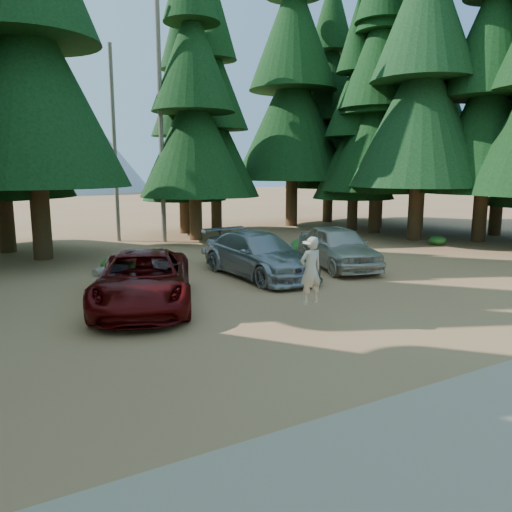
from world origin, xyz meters
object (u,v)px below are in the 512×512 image
object	(u,v)px
log_left	(131,263)
log_right	(245,247)
red_pickup	(143,280)
silver_minivan_right	(338,247)
log_mid	(276,251)
silver_minivan_center	(259,255)
frisbee_player	(311,270)

from	to	relation	value
log_left	log_right	bearing A→B (deg)	-21.23
red_pickup	log_right	distance (m)	10.12
silver_minivan_right	log_right	bearing A→B (deg)	116.46
log_right	red_pickup	bearing A→B (deg)	-134.83
log_left	log_mid	size ratio (longest dim) A/B	1.30
red_pickup	log_mid	xyz separation A→B (m)	(7.89, 5.59, -0.64)
red_pickup	log_left	bearing A→B (deg)	98.62
log_left	red_pickup	bearing A→B (deg)	-136.89
silver_minivan_right	log_left	bearing A→B (deg)	164.42
silver_minivan_center	frisbee_player	xyz separation A→B (m)	(-1.70, -5.45, 0.59)
log_mid	log_right	bearing A→B (deg)	154.03
silver_minivan_right	log_mid	world-z (taller)	silver_minivan_right
red_pickup	log_mid	size ratio (longest dim) A/B	1.81
red_pickup	frisbee_player	size ratio (longest dim) A/B	3.32
red_pickup	log_left	xyz separation A→B (m)	(1.29, 5.79, -0.63)
silver_minivan_right	log_mid	size ratio (longest dim) A/B	1.58
frisbee_player	log_right	distance (m)	11.56
silver_minivan_right	silver_minivan_center	bearing A→B (deg)	-167.66
log_right	log_left	bearing A→B (deg)	-166.83
log_mid	log_right	world-z (taller)	log_right
silver_minivan_center	frisbee_player	bearing A→B (deg)	-110.33
red_pickup	log_right	xyz separation A→B (m)	(7.13, 7.15, -0.63)
log_left	log_right	world-z (taller)	same
log_mid	silver_minivan_right	bearing A→B (deg)	-46.54
log_mid	log_right	distance (m)	1.74
silver_minivan_center	log_mid	bearing A→B (deg)	47.31
silver_minivan_right	frisbee_player	distance (m)	7.41
frisbee_player	log_left	world-z (taller)	frisbee_player
silver_minivan_right	log_left	world-z (taller)	silver_minivan_right
frisbee_player	log_left	xyz separation A→B (m)	(-1.78, 9.40, -1.23)
log_mid	red_pickup	bearing A→B (deg)	-106.38
frisbee_player	log_right	bearing A→B (deg)	-110.16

